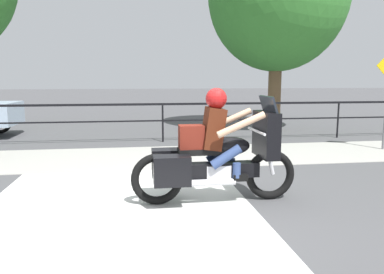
# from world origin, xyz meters

# --- Properties ---
(ground_plane) EXTENTS (120.00, 120.00, 0.00)m
(ground_plane) POSITION_xyz_m (0.00, 0.00, 0.00)
(ground_plane) COLOR #4C4C4F
(sidewalk_band) EXTENTS (44.00, 2.40, 0.01)m
(sidewalk_band) POSITION_xyz_m (0.00, 3.40, 0.01)
(sidewalk_band) COLOR #A8A59E
(sidewalk_band) RESTS_ON ground
(crosswalk_band) EXTENTS (3.58, 6.00, 0.01)m
(crosswalk_band) POSITION_xyz_m (-0.96, -0.20, 0.00)
(crosswalk_band) COLOR silver
(crosswalk_band) RESTS_ON ground
(fence_railing) EXTENTS (36.00, 0.05, 1.06)m
(fence_railing) POSITION_xyz_m (0.00, 5.36, 0.84)
(fence_railing) COLOR black
(fence_railing) RESTS_ON ground
(motorcycle) EXTENTS (2.31, 0.76, 1.59)m
(motorcycle) POSITION_xyz_m (0.37, 0.22, 0.70)
(motorcycle) COLOR black
(motorcycle) RESTS_ON ground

